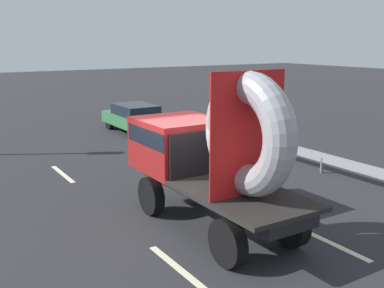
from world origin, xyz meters
TOP-DOWN VIEW (x-y plane):
  - ground_plane at (0.00, 0.00)m, footprint 120.00×120.00m
  - flatbed_truck at (0.31, -0.50)m, footprint 2.02×5.35m
  - distant_sedan at (3.79, 10.97)m, footprint 1.81×4.21m
  - guardrail at (6.10, 2.44)m, footprint 0.10×10.99m
  - lane_dash_left_near at (-1.43, -2.46)m, footprint 0.16×2.94m
  - lane_dash_left_far at (-1.43, 5.63)m, footprint 0.16×2.29m
  - lane_dash_right_near at (2.05, -2.84)m, footprint 0.16×2.32m
  - lane_dash_right_far at (2.05, 5.06)m, footprint 0.16×2.36m

SIDE VIEW (x-z plane):
  - ground_plane at x=0.00m, z-range 0.00..0.00m
  - lane_dash_left_near at x=-1.43m, z-range 0.00..0.01m
  - lane_dash_left_far at x=-1.43m, z-range 0.00..0.01m
  - lane_dash_right_near at x=2.05m, z-range 0.00..0.01m
  - lane_dash_right_far at x=2.05m, z-range 0.00..0.01m
  - guardrail at x=6.10m, z-range 0.17..0.88m
  - distant_sedan at x=3.79m, z-range 0.05..1.43m
  - flatbed_truck at x=0.31m, z-range -0.09..3.74m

